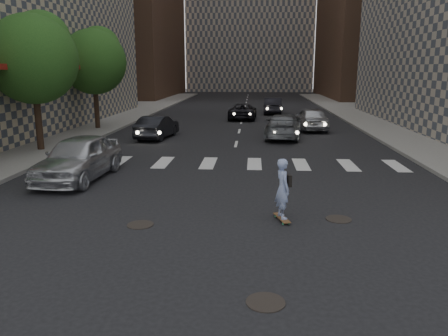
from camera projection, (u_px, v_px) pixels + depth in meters
The scene contains 14 objects.
ground at pixel (211, 245), 10.19m from camera, with size 160.00×160.00×0.00m, color black.
sidewalk_left at pixel (33, 126), 30.59m from camera, with size 13.00×80.00×0.15m, color gray.
tree_b at pixel (35, 55), 20.62m from camera, with size 4.20×4.20×6.60m.
tree_c at pixel (95, 59), 28.40m from camera, with size 4.20×4.20×6.60m.
manhole_a at pixel (266, 302), 7.68m from camera, with size 0.70×0.70×0.02m, color black.
manhole_b at pixel (140, 225), 11.49m from camera, with size 0.70×0.70×0.02m, color black.
manhole_c at pixel (339, 219), 11.92m from camera, with size 0.70×0.70×0.02m, color black.
skateboarder at pixel (283, 189), 11.63m from camera, with size 0.54×0.89×1.72m.
silver_sedan at pixel (79, 157), 16.13m from camera, with size 1.93×4.79×1.63m, color silver.
traffic_car_a at pixel (157, 127), 25.64m from camera, with size 1.42×4.06×1.34m, color black.
traffic_car_b at pixel (283, 126), 25.70m from camera, with size 1.99×4.88×1.42m, color slate.
traffic_car_c at pixel (243, 111), 35.32m from camera, with size 2.11×4.58×1.27m, color black.
traffic_car_d at pixel (311, 118), 29.16m from camera, with size 1.82×4.52×1.54m, color #ACAEB3.
traffic_car_e at pixel (273, 105), 39.73m from camera, with size 1.56×4.46×1.47m, color black.
Camera 1 is at (0.94, -9.49, 4.03)m, focal length 35.00 mm.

